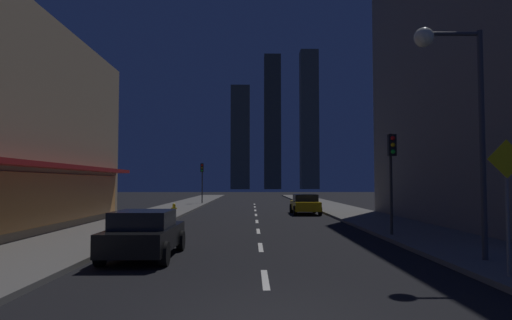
# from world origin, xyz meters

# --- Properties ---
(ground_plane) EXTENTS (78.00, 136.00, 0.10)m
(ground_plane) POSITION_xyz_m (0.00, 32.00, -0.05)
(ground_plane) COLOR black
(sidewalk_right) EXTENTS (4.00, 76.00, 0.15)m
(sidewalk_right) POSITION_xyz_m (7.00, 32.00, 0.07)
(sidewalk_right) COLOR #605E59
(sidewalk_right) RESTS_ON ground
(sidewalk_left) EXTENTS (4.00, 76.00, 0.15)m
(sidewalk_left) POSITION_xyz_m (-7.00, 32.00, 0.07)
(sidewalk_left) COLOR #605E59
(sidewalk_left) RESTS_ON ground
(lane_marking_center) EXTENTS (0.16, 43.80, 0.01)m
(lane_marking_center) POSITION_xyz_m (0.00, 18.80, 0.01)
(lane_marking_center) COLOR silver
(lane_marking_center) RESTS_ON ground
(skyscraper_distant_tall) EXTENTS (6.63, 5.40, 36.34)m
(skyscraper_distant_tall) POSITION_xyz_m (-4.22, 147.26, 18.17)
(skyscraper_distant_tall) COLOR #544F3F
(skyscraper_distant_tall) RESTS_ON ground
(skyscraper_distant_mid) EXTENTS (5.87, 5.21, 47.87)m
(skyscraper_distant_mid) POSITION_xyz_m (7.17, 148.95, 23.93)
(skyscraper_distant_mid) COLOR #464234
(skyscraper_distant_mid) RESTS_ON ground
(skyscraper_distant_short) EXTENTS (6.44, 5.77, 50.25)m
(skyscraper_distant_short) POSITION_xyz_m (20.60, 151.35, 25.12)
(skyscraper_distant_short) COLOR #5C5745
(skyscraper_distant_short) RESTS_ON ground
(car_parked_near) EXTENTS (1.98, 4.24, 1.45)m
(car_parked_near) POSITION_xyz_m (-3.60, 6.24, 0.74)
(car_parked_near) COLOR black
(car_parked_near) RESTS_ON ground
(car_parked_far) EXTENTS (1.98, 4.24, 1.45)m
(car_parked_far) POSITION_xyz_m (3.60, 24.94, 0.74)
(car_parked_far) COLOR gold
(car_parked_far) RESTS_ON ground
(fire_hydrant_far_left) EXTENTS (0.42, 0.30, 0.65)m
(fire_hydrant_far_left) POSITION_xyz_m (-5.90, 24.58, 0.45)
(fire_hydrant_far_left) COLOR gold
(fire_hydrant_far_left) RESTS_ON sidewalk_left
(traffic_light_near_right) EXTENTS (0.32, 0.48, 4.20)m
(traffic_light_near_right) POSITION_xyz_m (5.50, 10.85, 3.19)
(traffic_light_near_right) COLOR #2D2D2D
(traffic_light_near_right) RESTS_ON sidewalk_right
(traffic_light_far_left) EXTENTS (0.32, 0.48, 4.20)m
(traffic_light_far_left) POSITION_xyz_m (-5.50, 38.98, 3.19)
(traffic_light_far_left) COLOR #2D2D2D
(traffic_light_far_left) RESTS_ON sidewalk_left
(street_lamp_right) EXTENTS (1.96, 0.56, 6.58)m
(street_lamp_right) POSITION_xyz_m (5.38, 4.97, 5.07)
(street_lamp_right) COLOR #38383D
(street_lamp_right) RESTS_ON sidewalk_right
(pedestrian_crossing_sign) EXTENTS (0.91, 0.08, 3.15)m
(pedestrian_crossing_sign) POSITION_xyz_m (5.60, 2.79, 2.02)
(pedestrian_crossing_sign) COLOR slate
(pedestrian_crossing_sign) RESTS_ON sidewalk_right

